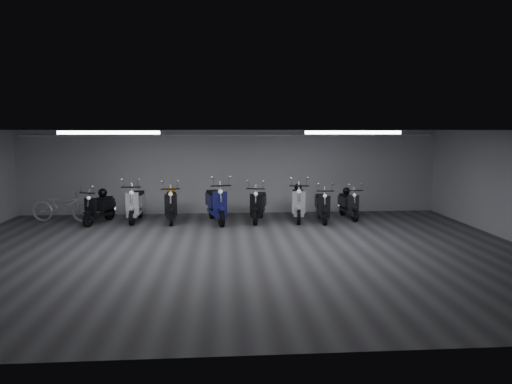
{
  "coord_description": "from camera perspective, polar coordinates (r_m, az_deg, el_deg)",
  "views": [
    {
      "loc": [
        -0.24,
        -10.43,
        2.81
      ],
      "look_at": [
        0.67,
        2.5,
        1.05
      ],
      "focal_mm": 32.31,
      "sensor_mm": 36.0,
      "label": 1
    }
  ],
  "objects": [
    {
      "name": "helmet_2",
      "position": [
        14.49,
        -10.49,
        0.26
      ],
      "size": [
        0.24,
        0.24,
        0.24
      ],
      "primitive_type": "sphere",
      "color": "#BD700B",
      "rests_on": "scooter_3"
    },
    {
      "name": "scooter_4",
      "position": [
        13.97,
        -4.95,
        -0.78
      ],
      "size": [
        1.12,
        2.11,
        1.5
      ],
      "primitive_type": null,
      "rotation": [
        0.0,
        0.0,
        0.23
      ],
      "color": "navy",
      "rests_on": "floor"
    },
    {
      "name": "floor",
      "position": [
        10.81,
        -2.61,
        -7.38
      ],
      "size": [
        14.0,
        10.0,
        0.01
      ],
      "primitive_type": "cube",
      "color": "#3D3D3F",
      "rests_on": "ground"
    },
    {
      "name": "scooter_0",
      "position": [
        14.57,
        -18.9,
        -1.32
      ],
      "size": [
        1.06,
        1.76,
        1.24
      ],
      "primitive_type": null,
      "rotation": [
        0.0,
        0.0,
        -0.32
      ],
      "color": "black",
      "rests_on": "floor"
    },
    {
      "name": "front_wall",
      "position": [
        5.61,
        -1.41,
        -6.84
      ],
      "size": [
        14.0,
        0.01,
        2.8
      ],
      "primitive_type": "cube",
      "color": "#ACACAF",
      "rests_on": "ground"
    },
    {
      "name": "scooter_9",
      "position": [
        14.86,
        11.41,
        -0.98
      ],
      "size": [
        0.69,
        1.66,
        1.2
      ],
      "primitive_type": null,
      "rotation": [
        0.0,
        0.0,
        0.1
      ],
      "color": "black",
      "rests_on": "floor"
    },
    {
      "name": "fluor_strip_right",
      "position": [
        11.88,
        11.92,
        7.23
      ],
      "size": [
        2.4,
        0.18,
        0.08
      ],
      "primitive_type": "cube",
      "color": "white",
      "rests_on": "ceiling"
    },
    {
      "name": "fluor_strip_left",
      "position": [
        11.76,
        -17.71,
        7.03
      ],
      "size": [
        2.4,
        0.18,
        0.08
      ],
      "primitive_type": "cube",
      "color": "white",
      "rests_on": "ceiling"
    },
    {
      "name": "scooter_6",
      "position": [
        14.32,
        5.24,
        -0.69
      ],
      "size": [
        0.89,
        2.0,
        1.44
      ],
      "primitive_type": null,
      "rotation": [
        0.0,
        0.0,
        -0.13
      ],
      "color": "silver",
      "rests_on": "floor"
    },
    {
      "name": "helmet_3",
      "position": [
        14.54,
        5.22,
        0.59
      ],
      "size": [
        0.23,
        0.23,
        0.23
      ],
      "primitive_type": "sphere",
      "color": "black",
      "rests_on": "scooter_6"
    },
    {
      "name": "ceiling",
      "position": [
        10.43,
        -2.71,
        7.69
      ],
      "size": [
        14.0,
        10.0,
        0.01
      ],
      "primitive_type": "cube",
      "color": "gray",
      "rests_on": "ground"
    },
    {
      "name": "scooter_2",
      "position": [
        14.6,
        -14.69,
        -0.81
      ],
      "size": [
        0.65,
        1.91,
        1.41
      ],
      "primitive_type": null,
      "rotation": [
        0.0,
        0.0,
        -0.01
      ],
      "color": "silver",
      "rests_on": "floor"
    },
    {
      "name": "helmet_0",
      "position": [
        15.03,
        11.14,
        0.13
      ],
      "size": [
        0.23,
        0.23,
        0.23
      ],
      "primitive_type": "sphere",
      "color": "black",
      "rests_on": "scooter_9"
    },
    {
      "name": "bicycle",
      "position": [
        15.28,
        -22.89,
        -1.19
      ],
      "size": [
        1.92,
        0.85,
        1.2
      ],
      "primitive_type": "imported",
      "rotation": [
        0.0,
        0.0,
        1.47
      ],
      "color": "silver",
      "rests_on": "floor"
    },
    {
      "name": "helmet_1",
      "position": [
        14.73,
        -18.45,
        -0.1
      ],
      "size": [
        0.27,
        0.27,
        0.27
      ],
      "primitive_type": "sphere",
      "color": "black",
      "rests_on": "scooter_0"
    },
    {
      "name": "scooter_5",
      "position": [
        14.1,
        0.28,
        -0.96
      ],
      "size": [
        0.98,
        1.91,
        1.36
      ],
      "primitive_type": null,
      "rotation": [
        0.0,
        0.0,
        -0.21
      ],
      "color": "black",
      "rests_on": "floor"
    },
    {
      "name": "back_wall",
      "position": [
        15.5,
        -3.11,
        2.5
      ],
      "size": [
        14.0,
        0.01,
        2.8
      ],
      "primitive_type": "cube",
      "color": "#ACACAF",
      "rests_on": "ground"
    },
    {
      "name": "conduit",
      "position": [
        15.35,
        -3.13,
        7.01
      ],
      "size": [
        13.6,
        0.05,
        0.05
      ],
      "primitive_type": "cylinder",
      "rotation": [
        0.0,
        1.57,
        0.0
      ],
      "color": "white",
      "rests_on": "back_wall"
    },
    {
      "name": "scooter_3",
      "position": [
        14.28,
        -10.48,
        -0.99
      ],
      "size": [
        0.78,
        1.87,
        1.36
      ],
      "primitive_type": null,
      "rotation": [
        0.0,
        0.0,
        0.1
      ],
      "color": "black",
      "rests_on": "floor"
    },
    {
      "name": "scooter_8",
      "position": [
        14.24,
        8.23,
        -1.13
      ],
      "size": [
        0.7,
        1.75,
        1.27
      ],
      "primitive_type": null,
      "rotation": [
        0.0,
        0.0,
        -0.08
      ],
      "color": "black",
      "rests_on": "floor"
    }
  ]
}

